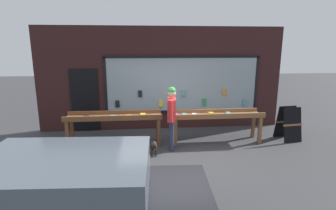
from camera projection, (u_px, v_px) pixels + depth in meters
name	position (u px, v px, depth m)	size (l,w,h in m)	color
ground_plane	(169.00, 154.00, 6.95)	(40.00, 40.00, 0.00)	#38383A
shopfront_facade	(162.00, 79.00, 8.90)	(8.25, 0.29, 3.46)	#331919
display_table_left	(114.00, 119.00, 7.47)	(2.72, 0.66, 0.95)	brown
display_table_right	(217.00, 117.00, 7.76)	(2.72, 0.66, 0.93)	brown
person_browsing	(172.00, 113.00, 7.05)	(0.28, 0.68, 1.76)	#2D334C
small_dog	(151.00, 144.00, 6.88)	(0.36, 0.55, 0.44)	black
sandwich_board_sign	(288.00, 123.00, 7.96)	(0.66, 0.66, 1.03)	black
parked_car	(66.00, 204.00, 3.51)	(4.06, 2.13, 1.41)	black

